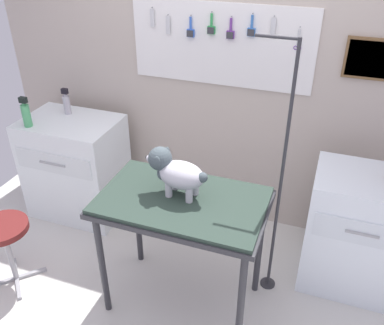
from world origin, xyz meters
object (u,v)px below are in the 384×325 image
(grooming_table, at_px, (182,210))
(counter_left, at_px, (76,167))
(grooming_arm, at_px, (279,189))
(cabinet_right, at_px, (356,232))
(shampoo_bottle, at_px, (67,103))
(dog, at_px, (175,171))
(stool, at_px, (4,235))

(grooming_table, distance_m, counter_left, 1.48)
(grooming_arm, bearing_deg, counter_left, 169.44)
(grooming_table, xyz_separation_m, counter_left, (-1.27, 0.68, -0.34))
(grooming_arm, height_order, cabinet_right, grooming_arm)
(grooming_table, xyz_separation_m, shampoo_bottle, (-1.35, 0.80, 0.21))
(grooming_arm, xyz_separation_m, counter_left, (-1.80, 0.34, -0.41))
(dog, xyz_separation_m, shampoo_bottle, (-1.29, 0.76, -0.04))
(counter_left, height_order, stool, counter_left)
(grooming_arm, relative_size, stool, 3.49)
(dog, relative_size, stool, 0.79)
(shampoo_bottle, bearing_deg, cabinet_right, -4.70)
(cabinet_right, bearing_deg, dog, -153.92)
(grooming_arm, bearing_deg, shampoo_bottle, 166.34)
(grooming_table, bearing_deg, stool, -168.29)
(grooming_arm, distance_m, counter_left, 1.88)
(dog, distance_m, shampoo_bottle, 1.50)
(cabinet_right, bearing_deg, grooming_table, -151.07)
(dog, height_order, cabinet_right, dog)
(grooming_table, xyz_separation_m, stool, (-1.25, -0.26, -0.36))
(grooming_table, height_order, counter_left, counter_left)
(counter_left, relative_size, stool, 1.73)
(counter_left, bearing_deg, shampoo_bottle, 124.74)
(grooming_arm, distance_m, stool, 1.93)
(stool, bearing_deg, grooming_table, 11.71)
(shampoo_bottle, bearing_deg, dog, -30.37)
(dog, bearing_deg, grooming_arm, 26.77)
(dog, xyz_separation_m, cabinet_right, (1.14, 0.56, -0.59))
(cabinet_right, relative_size, shampoo_bottle, 4.03)
(stool, height_order, shampoo_bottle, shampoo_bottle)
(dog, height_order, counter_left, dog)
(grooming_arm, relative_size, dog, 4.42)
(grooming_table, relative_size, cabinet_right, 1.16)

